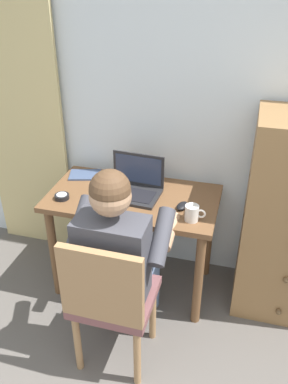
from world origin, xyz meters
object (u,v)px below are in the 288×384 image
object	(u,v)px
coffee_mug	(192,213)
person_seated	(121,249)
computer_mouse	(182,206)
chair	(110,298)
notebook_pad	(85,175)
laptop	(134,186)
desk_clock	(62,197)
desk	(133,212)

from	to	relation	value
coffee_mug	person_seated	bearing A→B (deg)	-136.62
coffee_mug	computer_mouse	bearing A→B (deg)	125.10
chair	coffee_mug	distance (m)	0.65
notebook_pad	coffee_mug	bearing A→B (deg)	-39.13
coffee_mug	laptop	bearing A→B (deg)	152.83
desk_clock	coffee_mug	bearing A→B (deg)	-1.42
person_seated	notebook_pad	xyz separation A→B (m)	(-0.47, 0.65, 0.05)
chair	computer_mouse	distance (m)	0.70
desk	chair	size ratio (longest dim) A/B	1.21
notebook_pad	coffee_mug	xyz separation A→B (m)	(0.80, -0.34, 0.04)
desk	desk_clock	xyz separation A→B (m)	(-0.42, -0.15, 0.13)
desk_clock	chair	bearing A→B (deg)	-46.40
desk_clock	notebook_pad	distance (m)	0.32
chair	notebook_pad	xyz separation A→B (m)	(-0.47, 0.83, 0.23)
laptop	chair	bearing A→B (deg)	-83.83
desk	chair	distance (m)	0.67
desk	desk_clock	world-z (taller)	desk_clock
chair	coffee_mug	bearing A→B (deg)	56.27
desk	notebook_pad	world-z (taller)	notebook_pad
person_seated	computer_mouse	bearing A→B (deg)	59.04
person_seated	laptop	distance (m)	0.53
chair	computer_mouse	size ratio (longest dim) A/B	8.85
laptop	notebook_pad	distance (m)	0.42
person_seated	coffee_mug	distance (m)	0.46
notebook_pad	coffee_mug	distance (m)	0.87
computer_mouse	coffee_mug	distance (m)	0.14
person_seated	coffee_mug	size ratio (longest dim) A/B	10.02
laptop	desk	bearing A→B (deg)	-86.62
notebook_pad	person_seated	bearing A→B (deg)	-70.18
chair	laptop	bearing A→B (deg)	96.17
desk	notebook_pad	distance (m)	0.45
desk	person_seated	xyz separation A→B (m)	(0.07, -0.48, 0.08)
computer_mouse	notebook_pad	distance (m)	0.76
computer_mouse	notebook_pad	xyz separation A→B (m)	(-0.72, 0.23, -0.01)
desk	desk_clock	distance (m)	0.46
chair	desk	bearing A→B (deg)	96.34
desk	laptop	size ratio (longest dim) A/B	3.01
chair	computer_mouse	world-z (taller)	chair
laptop	computer_mouse	world-z (taller)	laptop
person_seated	notebook_pad	bearing A→B (deg)	125.78
laptop	notebook_pad	xyz separation A→B (m)	(-0.39, 0.13, -0.05)
desk	desk_clock	size ratio (longest dim) A/B	11.88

